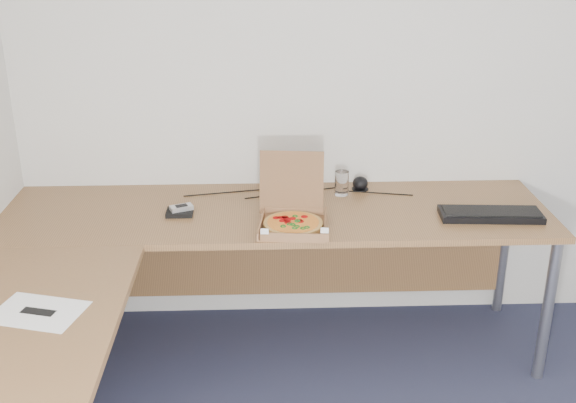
{
  "coord_description": "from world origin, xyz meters",
  "views": [
    {
      "loc": [
        -0.56,
        -1.56,
        1.98
      ],
      "look_at": [
        -0.45,
        1.28,
        0.82
      ],
      "focal_mm": 43.72,
      "sensor_mm": 36.0,
      "label": 1
    }
  ],
  "objects_px": {
    "pizza_box": "(293,219)",
    "drinking_glass": "(342,183)",
    "wallet": "(180,212)",
    "keyboard": "(490,214)",
    "desk": "(198,259)"
  },
  "relations": [
    {
      "from": "pizza_box",
      "to": "wallet",
      "type": "distance_m",
      "value": 0.53
    },
    {
      "from": "desk",
      "to": "drinking_glass",
      "type": "height_order",
      "value": "drinking_glass"
    },
    {
      "from": "desk",
      "to": "pizza_box",
      "type": "distance_m",
      "value": 0.46
    },
    {
      "from": "drinking_glass",
      "to": "keyboard",
      "type": "relative_size",
      "value": 0.26
    },
    {
      "from": "keyboard",
      "to": "drinking_glass",
      "type": "bearing_deg",
      "value": 158.27
    },
    {
      "from": "pizza_box",
      "to": "keyboard",
      "type": "relative_size",
      "value": 0.74
    },
    {
      "from": "drinking_glass",
      "to": "wallet",
      "type": "height_order",
      "value": "drinking_glass"
    },
    {
      "from": "keyboard",
      "to": "wallet",
      "type": "height_order",
      "value": "keyboard"
    },
    {
      "from": "keyboard",
      "to": "wallet",
      "type": "relative_size",
      "value": 3.77
    },
    {
      "from": "desk",
      "to": "wallet",
      "type": "relative_size",
      "value": 21.0
    },
    {
      "from": "pizza_box",
      "to": "keyboard",
      "type": "distance_m",
      "value": 0.89
    },
    {
      "from": "pizza_box",
      "to": "keyboard",
      "type": "bearing_deg",
      "value": 10.33
    },
    {
      "from": "wallet",
      "to": "keyboard",
      "type": "bearing_deg",
      "value": -4.19
    },
    {
      "from": "pizza_box",
      "to": "desk",
      "type": "bearing_deg",
      "value": -143.27
    },
    {
      "from": "pizza_box",
      "to": "drinking_glass",
      "type": "xyz_separation_m",
      "value": [
        0.25,
        0.37,
        0.02
      ]
    }
  ]
}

